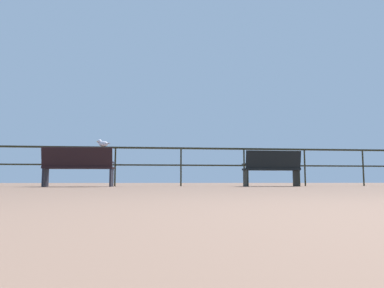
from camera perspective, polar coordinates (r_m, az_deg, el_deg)
pier_railing at (r=9.93m, az=-1.76°, el=-2.18°), size 25.01×0.05×1.07m
bench_near_left at (r=9.13m, az=-17.63°, el=-3.13°), size 1.69×0.67×0.95m
bench_near_right at (r=9.48m, az=12.60°, el=-3.55°), size 1.44×0.59×0.91m
seagull_on_rail at (r=10.02m, az=-13.98°, el=0.11°), size 0.41×0.24×0.20m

